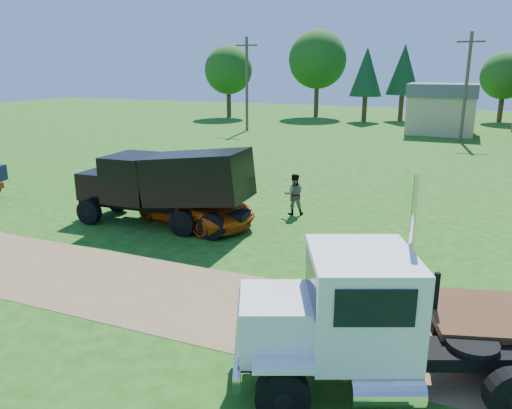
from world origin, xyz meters
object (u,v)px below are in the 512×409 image
at_px(white_semi_tractor, 363,322).
at_px(spectator_a, 408,283).
at_px(black_dump_truck, 167,183).
at_px(orange_pickup, 195,206).

distance_m(white_semi_tractor, spectator_a, 3.58).
height_order(black_dump_truck, spectator_a, black_dump_truck).
bearing_deg(white_semi_tractor, black_dump_truck, 117.85).
bearing_deg(orange_pickup, spectator_a, -98.85).
relative_size(white_semi_tractor, black_dump_truck, 0.95).
xyz_separation_m(white_semi_tractor, orange_pickup, (-8.51, 8.35, -0.72)).
height_order(orange_pickup, spectator_a, spectator_a).
xyz_separation_m(orange_pickup, spectator_a, (9.00, -4.84, 0.17)).
xyz_separation_m(black_dump_truck, orange_pickup, (0.86, 0.69, -1.04)).
height_order(white_semi_tractor, black_dump_truck, white_semi_tractor).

